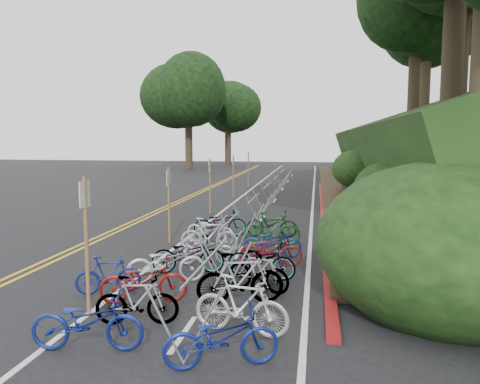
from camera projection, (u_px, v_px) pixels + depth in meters
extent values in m
plane|color=black|center=(77.00, 289.00, 10.68)|extent=(120.00, 120.00, 0.00)
cube|color=gold|center=(145.00, 216.00, 20.83)|extent=(0.12, 80.00, 0.01)
cube|color=gold|center=(152.00, 216.00, 20.78)|extent=(0.12, 80.00, 0.01)
cube|color=silver|center=(214.00, 218.00, 20.33)|extent=(0.12, 80.00, 0.01)
cube|color=silver|center=(312.00, 220.00, 19.65)|extent=(0.12, 80.00, 0.01)
cube|color=silver|center=(183.00, 334.00, 8.22)|extent=(0.10, 1.60, 0.01)
cube|color=silver|center=(239.00, 252.00, 14.11)|extent=(0.10, 1.60, 0.01)
cube|color=silver|center=(262.00, 219.00, 19.99)|extent=(0.10, 1.60, 0.01)
cube|color=silver|center=(275.00, 201.00, 25.87)|extent=(0.10, 1.60, 0.01)
cube|color=silver|center=(282.00, 189.00, 31.75)|extent=(0.10, 1.60, 0.01)
cube|color=silver|center=(288.00, 181.00, 37.63)|extent=(0.10, 1.60, 0.01)
cube|color=silver|center=(292.00, 175.00, 43.52)|extent=(0.10, 1.60, 0.01)
cube|color=maroon|center=(323.00, 212.00, 21.52)|extent=(0.25, 28.00, 0.10)
cube|color=black|center=(446.00, 148.00, 29.76)|extent=(12.32, 44.00, 9.11)
cube|color=#382819|center=(332.00, 189.00, 31.21)|extent=(1.40, 44.00, 0.16)
ellipsoid|color=#284C19|center=(386.00, 229.00, 12.35)|extent=(2.00, 2.80, 1.60)
ellipsoid|color=#284C19|center=(389.00, 190.00, 17.06)|extent=(2.60, 3.64, 2.08)
ellipsoid|color=#284C19|center=(397.00, 168.00, 22.70)|extent=(2.20, 3.08, 1.76)
ellipsoid|color=#284C19|center=(356.00, 169.00, 28.86)|extent=(3.00, 4.20, 2.40)
ellipsoid|color=#284C19|center=(360.00, 162.00, 34.61)|extent=(2.40, 3.36, 1.92)
ellipsoid|color=#284C19|center=(372.00, 151.00, 38.24)|extent=(2.80, 3.92, 2.24)
ellipsoid|color=#284C19|center=(366.00, 216.00, 15.34)|extent=(1.80, 2.52, 1.44)
ellipsoid|color=#284C19|center=(400.00, 153.00, 26.42)|extent=(3.20, 4.48, 2.56)
ellipsoid|color=black|center=(443.00, 245.00, 9.75)|extent=(5.28, 6.16, 3.52)
cylinder|color=#2D2319|center=(452.00, 75.00, 19.98)|extent=(0.88, 0.88, 7.22)
cylinder|color=#2D2319|center=(459.00, 72.00, 27.29)|extent=(0.94, 0.94, 8.18)
cylinder|color=#2D2319|center=(413.00, 102.00, 35.42)|extent=(0.86, 0.86, 6.74)
ellipsoid|color=black|center=(417.00, 19.00, 34.73)|extent=(8.98, 8.98, 8.53)
cylinder|color=#2D2319|center=(425.00, 95.00, 42.72)|extent=(0.91, 0.91, 7.70)
ellipsoid|color=black|center=(428.00, 15.00, 41.92)|extent=(10.69, 10.69, 10.16)
cylinder|color=#2D2319|center=(189.00, 141.00, 52.95)|extent=(0.83, 0.83, 6.26)
ellipsoid|color=black|center=(188.00, 90.00, 52.30)|extent=(8.55, 8.55, 8.13)
cylinder|color=#2D2319|center=(228.00, 143.00, 60.34)|extent=(0.81, 0.81, 5.77)
ellipsoid|color=black|center=(228.00, 102.00, 59.75)|extent=(7.49, 7.49, 7.11)
cylinder|color=#989BA1|center=(208.00, 260.00, 8.45)|extent=(0.05, 3.39, 0.05)
cylinder|color=#989BA1|center=(165.00, 326.00, 7.00)|extent=(0.62, 0.04, 1.22)
cylinder|color=#989BA1|center=(202.00, 329.00, 6.91)|extent=(0.62, 0.04, 1.22)
cylinder|color=#989BA1|center=(212.00, 268.00, 10.13)|extent=(0.62, 0.04, 1.22)
cylinder|color=#989BA1|center=(238.00, 270.00, 10.04)|extent=(0.62, 0.04, 1.22)
cylinder|color=#989BA1|center=(230.00, 221.00, 13.01)|extent=(0.05, 3.00, 0.05)
cylinder|color=#989BA1|center=(209.00, 252.00, 11.75)|extent=(0.58, 0.04, 1.13)
cylinder|color=#989BA1|center=(230.00, 253.00, 11.66)|extent=(0.58, 0.04, 1.13)
cylinder|color=#989BA1|center=(229.00, 231.00, 14.49)|extent=(0.58, 0.04, 1.13)
cylinder|color=#989BA1|center=(247.00, 231.00, 14.40)|extent=(0.58, 0.04, 1.13)
cylinder|color=#989BA1|center=(254.00, 198.00, 17.91)|extent=(0.05, 3.00, 0.05)
cylinder|color=#989BA1|center=(241.00, 219.00, 16.65)|extent=(0.58, 0.04, 1.13)
cylinder|color=#989BA1|center=(256.00, 219.00, 16.56)|extent=(0.58, 0.04, 1.13)
cylinder|color=#989BA1|center=(251.00, 207.00, 19.40)|extent=(0.58, 0.04, 1.13)
cylinder|color=#989BA1|center=(265.00, 208.00, 19.31)|extent=(0.58, 0.04, 1.13)
cylinder|color=#989BA1|center=(267.00, 185.00, 22.81)|extent=(0.05, 3.00, 0.05)
cylinder|color=#989BA1|center=(258.00, 201.00, 21.55)|extent=(0.58, 0.04, 1.13)
cylinder|color=#989BA1|center=(270.00, 201.00, 21.46)|extent=(0.58, 0.04, 1.13)
cylinder|color=#989BA1|center=(265.00, 194.00, 24.30)|extent=(0.58, 0.04, 1.13)
cylinder|color=#989BA1|center=(275.00, 194.00, 24.21)|extent=(0.58, 0.04, 1.13)
cylinder|color=#989BA1|center=(276.00, 177.00, 27.72)|extent=(0.05, 3.00, 0.05)
cylinder|color=#989BA1|center=(269.00, 189.00, 26.45)|extent=(0.58, 0.04, 1.13)
cylinder|color=#989BA1|center=(279.00, 189.00, 26.36)|extent=(0.58, 0.04, 1.13)
cylinder|color=#989BA1|center=(273.00, 184.00, 29.20)|extent=(0.58, 0.04, 1.13)
cylinder|color=#989BA1|center=(282.00, 184.00, 29.11)|extent=(0.58, 0.04, 1.13)
cylinder|color=#989BA1|center=(282.00, 171.00, 32.62)|extent=(0.05, 3.00, 0.05)
cylinder|color=#989BA1|center=(276.00, 181.00, 31.36)|extent=(0.58, 0.04, 1.13)
cylinder|color=#989BA1|center=(285.00, 181.00, 31.27)|extent=(0.58, 0.04, 1.13)
cylinder|color=#989BA1|center=(280.00, 178.00, 34.10)|extent=(0.58, 0.04, 1.13)
cylinder|color=#989BA1|center=(287.00, 178.00, 34.01)|extent=(0.58, 0.04, 1.13)
cylinder|color=brown|center=(87.00, 246.00, 9.07)|extent=(0.08, 0.08, 2.71)
cube|color=silver|center=(85.00, 194.00, 8.96)|extent=(0.02, 0.40, 0.50)
cylinder|color=brown|center=(169.00, 205.00, 15.35)|extent=(0.08, 0.08, 2.50)
cube|color=silver|center=(169.00, 178.00, 15.24)|extent=(0.02, 0.40, 0.50)
cylinder|color=brown|center=(210.00, 187.00, 21.23)|extent=(0.08, 0.08, 2.50)
cube|color=silver|center=(210.00, 167.00, 21.13)|extent=(0.02, 0.40, 0.50)
cylinder|color=brown|center=(233.00, 176.00, 27.11)|extent=(0.08, 0.08, 2.50)
cube|color=silver|center=(233.00, 161.00, 27.01)|extent=(0.02, 0.40, 0.50)
cylinder|color=brown|center=(248.00, 169.00, 32.99)|extent=(0.08, 0.08, 2.50)
cube|color=silver|center=(248.00, 157.00, 32.89)|extent=(0.02, 0.40, 0.50)
imported|color=navy|center=(108.00, 275.00, 10.35)|extent=(0.90, 1.46, 0.85)
imported|color=navy|center=(87.00, 322.00, 7.55)|extent=(0.90, 1.91, 0.96)
imported|color=navy|center=(221.00, 337.00, 6.99)|extent=(1.18, 1.87, 0.93)
imported|color=slate|center=(137.00, 300.00, 8.59)|extent=(0.71, 1.59, 0.93)
imported|color=beige|center=(241.00, 305.00, 8.16)|extent=(0.82, 1.82, 1.05)
imported|color=maroon|center=(144.00, 280.00, 9.75)|extent=(1.17, 1.93, 0.96)
imported|color=slate|center=(240.00, 279.00, 9.64)|extent=(1.06, 1.90, 1.10)
imported|color=beige|center=(166.00, 263.00, 11.10)|extent=(1.30, 1.97, 0.98)
imported|color=slate|center=(258.00, 271.00, 10.49)|extent=(0.95, 1.59, 0.92)
imported|color=slate|center=(188.00, 254.00, 11.91)|extent=(0.99, 1.93, 0.97)
imported|color=slate|center=(262.00, 260.00, 11.51)|extent=(0.99, 1.84, 0.92)
imported|color=#9E9EA3|center=(206.00, 249.00, 12.74)|extent=(0.83, 1.67, 0.84)
imported|color=maroon|center=(271.00, 249.00, 12.63)|extent=(0.69, 1.72, 0.89)
imported|color=#9E9EA3|center=(209.00, 236.00, 13.99)|extent=(0.52, 1.78, 1.07)
imported|color=navy|center=(272.00, 242.00, 13.54)|extent=(0.71, 1.73, 0.89)
imported|color=beige|center=(210.00, 229.00, 15.28)|extent=(1.13, 1.89, 0.94)
imported|color=#144C1E|center=(272.00, 229.00, 14.99)|extent=(0.71, 1.87, 1.09)
imported|color=slate|center=(220.00, 223.00, 16.41)|extent=(1.15, 1.93, 0.96)
imported|color=black|center=(272.00, 224.00, 16.34)|extent=(0.66, 1.79, 0.93)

